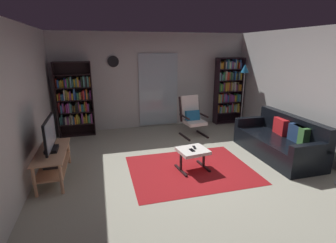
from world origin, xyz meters
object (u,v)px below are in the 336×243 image
ottoman (193,153)px  lounge_armchair (192,115)px  wall_clock (113,62)px  tv_remote (194,147)px  floor_lamp_by_shelf (244,75)px  tv_stand (53,160)px  cell_phone (192,150)px  bookshelf_near_tv (75,100)px  bookshelf_near_sofa (228,89)px  leather_sofa (280,142)px  television (50,136)px

ottoman → lounge_armchair: bearing=70.1°
lounge_armchair → wall_clock: 2.48m
lounge_armchair → ottoman: 1.98m
ottoman → tv_remote: 0.11m
floor_lamp_by_shelf → tv_stand: bearing=-159.0°
cell_phone → wall_clock: (-1.14, 2.90, 1.44)m
bookshelf_near_tv → bookshelf_near_sofa: size_ratio=0.97×
lounge_armchair → tv_remote: lounge_armchair is taller
leather_sofa → tv_remote: bearing=-177.9°
bookshelf_near_sofa → bookshelf_near_tv: bearing=-179.5°
bookshelf_near_tv → wall_clock: size_ratio=6.46×
tv_remote → floor_lamp_by_shelf: size_ratio=0.08×
ottoman → leather_sofa: bearing=3.8°
bookshelf_near_tv → tv_remote: bookshelf_near_tv is taller
bookshelf_near_tv → cell_phone: bearing=-51.4°
leather_sofa → lounge_armchair: 2.18m
bookshelf_near_tv → leather_sofa: bearing=-31.1°
tv_remote → leather_sofa: bearing=9.2°
tv_stand → bookshelf_near_sofa: bookshelf_near_sofa is taller
tv_stand → floor_lamp_by_shelf: size_ratio=0.70×
television → tv_remote: 2.53m
ottoman → cell_phone: size_ratio=4.14×
television → wall_clock: wall_clock is taller
tv_stand → cell_phone: 2.43m
cell_phone → ottoman: bearing=46.4°
television → wall_clock: bearing=63.5°
leather_sofa → lounge_armchair: bearing=127.3°
tv_stand → bookshelf_near_tv: bearing=83.7°
bookshelf_near_tv → bookshelf_near_sofa: 4.28m
bookshelf_near_tv → cell_phone: 3.48m
television → lounge_armchair: 3.47m
leather_sofa → ottoman: size_ratio=3.38×
ottoman → tv_remote: (0.05, 0.06, 0.08)m
lounge_armchair → cell_phone: 2.03m
bookshelf_near_sofa → floor_lamp_by_shelf: bookshelf_near_sofa is taller
bookshelf_near_tv → bookshelf_near_sofa: bearing=0.5°
television → tv_remote: size_ratio=6.11×
tv_stand → floor_lamp_by_shelf: bearing=21.0°
television → bookshelf_near_sofa: bookshelf_near_sofa is taller
wall_clock → tv_stand: bearing=-116.5°
tv_stand → wall_clock: wall_clock is taller
bookshelf_near_sofa → leather_sofa: bearing=-92.6°
bookshelf_near_tv → ottoman: bookshelf_near_tv is taller
leather_sofa → wall_clock: 4.45m
tv_stand → bookshelf_near_sofa: (4.54, 2.36, 0.69)m
tv_remote → cell_phone: tv_remote is taller
ottoman → bookshelf_near_tv: bearing=129.5°
bookshelf_near_tv → ottoman: 3.48m
television → tv_remote: bearing=-6.2°
television → bookshelf_near_sofa: (4.53, 2.35, 0.24)m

